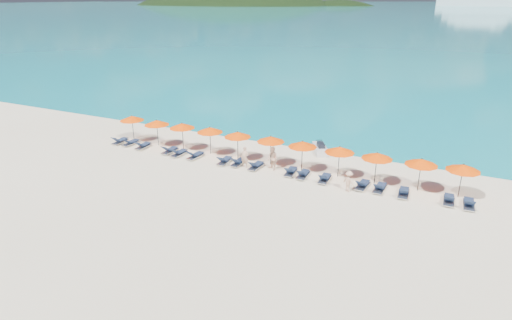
% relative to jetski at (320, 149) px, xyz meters
% --- Properties ---
extents(ground, '(1400.00, 1400.00, 0.00)m').
position_rel_jetski_xyz_m(ground, '(-2.62, -9.59, -0.36)').
color(ground, beige).
extents(sea, '(1600.00, 1300.00, 0.01)m').
position_rel_jetski_xyz_m(sea, '(-2.62, 650.41, -0.35)').
color(sea, '#1FA9B2').
rests_on(sea, ground).
extents(headland_main, '(374.00, 242.00, 126.50)m').
position_rel_jetski_xyz_m(headland_main, '(-302.62, 530.41, -38.36)').
color(headland_main, black).
rests_on(headland_main, ground).
extents(headland_small, '(162.00, 126.00, 85.50)m').
position_rel_jetski_xyz_m(headland_small, '(-152.62, 550.41, -35.36)').
color(headland_small, black).
rests_on(headland_small, ground).
extents(jetski, '(1.98, 2.58, 0.87)m').
position_rel_jetski_xyz_m(jetski, '(0.00, 0.00, 0.00)').
color(jetski, silver).
rests_on(jetski, ground).
extents(beachgoer_a, '(0.59, 0.40, 1.60)m').
position_rel_jetski_xyz_m(beachgoer_a, '(-4.08, -5.49, 0.44)').
color(beachgoer_a, '#D7A586').
rests_on(beachgoer_a, ground).
extents(beachgoer_b, '(0.99, 0.86, 1.77)m').
position_rel_jetski_xyz_m(beachgoer_b, '(-2.04, -5.05, 0.52)').
color(beachgoer_b, '#D7A586').
rests_on(beachgoer_b, ground).
extents(beachgoer_c, '(1.01, 0.84, 1.43)m').
position_rel_jetski_xyz_m(beachgoer_c, '(3.94, -6.30, 0.36)').
color(beachgoer_c, '#D7A586').
rests_on(beachgoer_c, ground).
extents(umbrella_0, '(2.10, 2.10, 2.28)m').
position_rel_jetski_xyz_m(umbrella_0, '(-15.89, -4.08, 1.66)').
color(umbrella_0, black).
rests_on(umbrella_0, ground).
extents(umbrella_1, '(2.10, 2.10, 2.28)m').
position_rel_jetski_xyz_m(umbrella_1, '(-13.07, -4.23, 1.66)').
color(umbrella_1, black).
rests_on(umbrella_1, ground).
extents(umbrella_2, '(2.10, 2.10, 2.28)m').
position_rel_jetski_xyz_m(umbrella_2, '(-10.60, -4.08, 1.66)').
color(umbrella_2, black).
rests_on(umbrella_2, ground).
extents(umbrella_3, '(2.10, 2.10, 2.28)m').
position_rel_jetski_xyz_m(umbrella_3, '(-7.94, -4.06, 1.66)').
color(umbrella_3, black).
rests_on(umbrella_3, ground).
extents(umbrella_4, '(2.10, 2.10, 2.28)m').
position_rel_jetski_xyz_m(umbrella_4, '(-5.37, -4.18, 1.66)').
color(umbrella_4, black).
rests_on(umbrella_4, ground).
extents(umbrella_5, '(2.10, 2.10, 2.28)m').
position_rel_jetski_xyz_m(umbrella_5, '(-2.61, -4.10, 1.66)').
color(umbrella_5, black).
rests_on(umbrella_5, ground).
extents(umbrella_6, '(2.10, 2.10, 2.28)m').
position_rel_jetski_xyz_m(umbrella_6, '(-0.07, -4.17, 1.66)').
color(umbrella_6, black).
rests_on(umbrella_6, ground).
extents(umbrella_7, '(2.10, 2.10, 2.28)m').
position_rel_jetski_xyz_m(umbrella_7, '(2.66, -4.17, 1.66)').
color(umbrella_7, black).
rests_on(umbrella_7, ground).
extents(umbrella_8, '(2.10, 2.10, 2.28)m').
position_rel_jetski_xyz_m(umbrella_8, '(5.23, -4.26, 1.66)').
color(umbrella_8, black).
rests_on(umbrella_8, ground).
extents(umbrella_9, '(2.10, 2.10, 2.28)m').
position_rel_jetski_xyz_m(umbrella_9, '(8.02, -4.18, 1.66)').
color(umbrella_9, black).
rests_on(umbrella_9, ground).
extents(umbrella_10, '(2.10, 2.10, 2.28)m').
position_rel_jetski_xyz_m(umbrella_10, '(10.47, -4.06, 1.66)').
color(umbrella_10, black).
rests_on(umbrella_10, ground).
extents(lounger_0, '(0.71, 1.73, 0.66)m').
position_rel_jetski_xyz_m(lounger_0, '(-16.37, -5.33, -0.12)').
color(lounger_0, silver).
rests_on(lounger_0, ground).
extents(lounger_1, '(0.77, 1.75, 0.66)m').
position_rel_jetski_xyz_m(lounger_1, '(-15.25, -5.23, -0.12)').
color(lounger_1, silver).
rests_on(lounger_1, ground).
extents(lounger_2, '(0.73, 1.74, 0.66)m').
position_rel_jetski_xyz_m(lounger_2, '(-13.74, -5.44, -0.12)').
color(lounger_2, silver).
rests_on(lounger_2, ground).
extents(lounger_3, '(0.68, 1.72, 0.66)m').
position_rel_jetski_xyz_m(lounger_3, '(-11.02, -5.38, -0.12)').
color(lounger_3, silver).
rests_on(lounger_3, ground).
extents(lounger_4, '(0.71, 1.73, 0.66)m').
position_rel_jetski_xyz_m(lounger_4, '(-9.97, -5.58, -0.12)').
color(lounger_4, silver).
rests_on(lounger_4, ground).
extents(lounger_5, '(0.76, 1.75, 0.66)m').
position_rel_jetski_xyz_m(lounger_5, '(-8.46, -5.50, -0.12)').
color(lounger_5, silver).
rests_on(lounger_5, ground).
extents(lounger_6, '(0.71, 1.73, 0.66)m').
position_rel_jetski_xyz_m(lounger_6, '(-5.82, -5.49, -0.12)').
color(lounger_6, silver).
rests_on(lounger_6, ground).
extents(lounger_7, '(0.63, 1.70, 0.66)m').
position_rel_jetski_xyz_m(lounger_7, '(-4.73, -5.30, -0.12)').
color(lounger_7, silver).
rests_on(lounger_7, ground).
extents(lounger_8, '(0.67, 1.72, 0.66)m').
position_rel_jetski_xyz_m(lounger_8, '(-3.21, -5.38, -0.12)').
color(lounger_8, silver).
rests_on(lounger_8, ground).
extents(lounger_9, '(0.78, 1.75, 0.66)m').
position_rel_jetski_xyz_m(lounger_9, '(-0.48, -5.28, -0.12)').
color(lounger_9, silver).
rests_on(lounger_9, ground).
extents(lounger_10, '(0.69, 1.72, 0.66)m').
position_rel_jetski_xyz_m(lounger_10, '(0.49, -5.39, -0.12)').
color(lounger_10, silver).
rests_on(lounger_10, ground).
extents(lounger_11, '(0.71, 1.73, 0.66)m').
position_rel_jetski_xyz_m(lounger_11, '(2.07, -5.43, -0.12)').
color(lounger_11, silver).
rests_on(lounger_11, ground).
extents(lounger_12, '(0.76, 1.75, 0.66)m').
position_rel_jetski_xyz_m(lounger_12, '(4.67, -5.37, -0.12)').
color(lounger_12, silver).
rests_on(lounger_12, ground).
extents(lounger_13, '(0.71, 1.73, 0.66)m').
position_rel_jetski_xyz_m(lounger_13, '(5.80, -5.34, -0.12)').
color(lounger_13, silver).
rests_on(lounger_13, ground).
extents(lounger_14, '(0.71, 1.73, 0.66)m').
position_rel_jetski_xyz_m(lounger_14, '(7.31, -5.42, -0.12)').
color(lounger_14, silver).
rests_on(lounger_14, ground).
extents(lounger_15, '(0.66, 1.72, 0.66)m').
position_rel_jetski_xyz_m(lounger_15, '(9.98, -5.26, -0.12)').
color(lounger_15, silver).
rests_on(lounger_15, ground).
extents(lounger_16, '(0.69, 1.72, 0.66)m').
position_rel_jetski_xyz_m(lounger_16, '(11.10, -5.33, -0.12)').
color(lounger_16, silver).
rests_on(lounger_16, ground).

